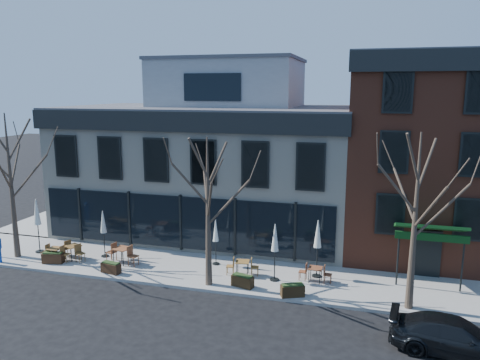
# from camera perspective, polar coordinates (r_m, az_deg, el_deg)

# --- Properties ---
(ground) EXTENTS (120.00, 120.00, 0.00)m
(ground) POSITION_cam_1_polar(r_m,az_deg,el_deg) (27.33, -7.07, -8.94)
(ground) COLOR black
(ground) RESTS_ON ground
(sidewalk_front) EXTENTS (33.50, 4.70, 0.15)m
(sidewalk_front) POSITION_cam_1_polar(r_m,az_deg,el_deg) (24.37, -1.85, -11.21)
(sidewalk_front) COLOR gray
(sidewalk_front) RESTS_ON ground
(sidewalk_side) EXTENTS (4.50, 12.00, 0.15)m
(sidewalk_side) POSITION_cam_1_polar(r_m,az_deg,el_deg) (37.66, -19.49, -3.78)
(sidewalk_side) COLOR gray
(sidewalk_side) RESTS_ON ground
(corner_building) EXTENTS (18.39, 10.39, 11.10)m
(corner_building) POSITION_cam_1_polar(r_m,az_deg,el_deg) (30.75, -3.52, 2.46)
(corner_building) COLOR beige
(corner_building) RESTS_ON ground
(red_brick_building) EXTENTS (8.20, 11.78, 11.18)m
(red_brick_building) POSITION_cam_1_polar(r_m,az_deg,el_deg) (29.01, 21.33, 3.03)
(red_brick_building) COLOR brown
(red_brick_building) RESTS_ON ground
(tree_corner) EXTENTS (3.93, 3.98, 7.92)m
(tree_corner) POSITION_cam_1_polar(r_m,az_deg,el_deg) (28.07, -26.13, -0.47)
(tree_corner) COLOR #382B21
(tree_corner) RESTS_ON sidewalk_front
(tree_mid) EXTENTS (3.50, 3.55, 7.04)m
(tree_mid) POSITION_cam_1_polar(r_m,az_deg,el_deg) (21.68, -3.91, -3.70)
(tree_mid) COLOR #382B21
(tree_mid) RESTS_ON sidewalk_front
(tree_right) EXTENTS (3.72, 3.77, 7.48)m
(tree_right) POSITION_cam_1_polar(r_m,az_deg,el_deg) (20.53, 20.58, -4.58)
(tree_right) COLOR #382B21
(tree_right) RESTS_ON sidewalk_front
(parked_sedan) EXTENTS (4.63, 2.31, 1.29)m
(parked_sedan) POSITION_cam_1_polar(r_m,az_deg,el_deg) (19.12, 24.69, -16.96)
(parked_sedan) COLOR black
(parked_sedan) RESTS_ON ground
(cafe_set_0) EXTENTS (1.69, 0.68, 0.89)m
(cafe_set_0) POSITION_cam_1_polar(r_m,az_deg,el_deg) (27.40, -21.60, -8.25)
(cafe_set_0) COLOR brown
(cafe_set_0) RESTS_ON sidewalk_front
(cafe_set_1) EXTENTS (1.84, 1.11, 0.95)m
(cafe_set_1) POSITION_cam_1_polar(r_m,az_deg,el_deg) (27.34, -19.69, -8.10)
(cafe_set_1) COLOR brown
(cafe_set_1) RESTS_ON sidewalk_front
(cafe_set_2) EXTENTS (2.03, 0.92, 1.04)m
(cafe_set_2) POSITION_cam_1_polar(r_m,az_deg,el_deg) (25.94, -14.18, -8.70)
(cafe_set_2) COLOR brown
(cafe_set_2) RESTS_ON sidewalk_front
(cafe_set_4) EXTENTS (1.70, 0.77, 0.88)m
(cafe_set_4) POSITION_cam_1_polar(r_m,az_deg,el_deg) (23.73, 0.31, -10.46)
(cafe_set_4) COLOR brown
(cafe_set_4) RESTS_ON sidewalk_front
(cafe_set_5) EXTENTS (1.64, 0.69, 0.86)m
(cafe_set_5) POSITION_cam_1_polar(r_m,az_deg,el_deg) (23.26, 9.15, -11.10)
(cafe_set_5) COLOR brown
(cafe_set_5) RESTS_ON sidewalk_front
(umbrella_0) EXTENTS (0.50, 0.50, 3.11)m
(umbrella_0) POSITION_cam_1_polar(r_m,az_deg,el_deg) (28.71, -23.52, -3.92)
(umbrella_0) COLOR black
(umbrella_0) RESTS_ON sidewalk_front
(umbrella_1) EXTENTS (0.42, 0.42, 2.62)m
(umbrella_1) POSITION_cam_1_polar(r_m,az_deg,el_deg) (26.81, -16.33, -5.22)
(umbrella_1) COLOR black
(umbrella_1) RESTS_ON sidewalk_front
(umbrella_2) EXTENTS (0.39, 0.39, 2.43)m
(umbrella_2) POSITION_cam_1_polar(r_m,az_deg,el_deg) (24.70, -2.98, -6.49)
(umbrella_2) COLOR black
(umbrella_2) RESTS_ON sidewalk_front
(umbrella_3) EXTENTS (0.45, 0.45, 2.84)m
(umbrella_3) POSITION_cam_1_polar(r_m,az_deg,el_deg) (22.63, 4.29, -7.40)
(umbrella_3) COLOR black
(umbrella_3) RESTS_ON sidewalk_front
(umbrella_4) EXTENTS (0.46, 0.46, 2.89)m
(umbrella_4) POSITION_cam_1_polar(r_m,az_deg,el_deg) (23.30, 9.45, -6.88)
(umbrella_4) COLOR black
(umbrella_4) RESTS_ON sidewalk_front
(planter_0) EXTENTS (1.15, 0.65, 0.61)m
(planter_0) POSITION_cam_1_polar(r_m,az_deg,el_deg) (27.18, -21.83, -8.78)
(planter_0) COLOR #331E11
(planter_0) RESTS_ON sidewalk_front
(planter_1) EXTENTS (1.08, 0.59, 0.57)m
(planter_1) POSITION_cam_1_polar(r_m,az_deg,el_deg) (24.90, -15.46, -10.24)
(planter_1) COLOR #301D10
(planter_1) RESTS_ON sidewalk_front
(planter_2) EXTENTS (1.12, 0.69, 0.59)m
(planter_2) POSITION_cam_1_polar(r_m,az_deg,el_deg) (22.47, 0.32, -12.18)
(planter_2) COLOR black
(planter_2) RESTS_ON sidewalk_front
(planter_3) EXTENTS (1.13, 0.82, 0.59)m
(planter_3) POSITION_cam_1_polar(r_m,az_deg,el_deg) (21.64, 6.42, -13.20)
(planter_3) COLOR black
(planter_3) RESTS_ON sidewalk_front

